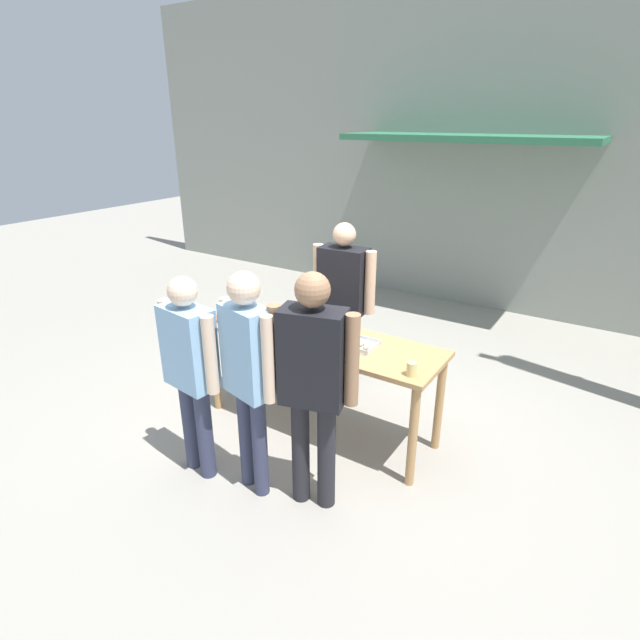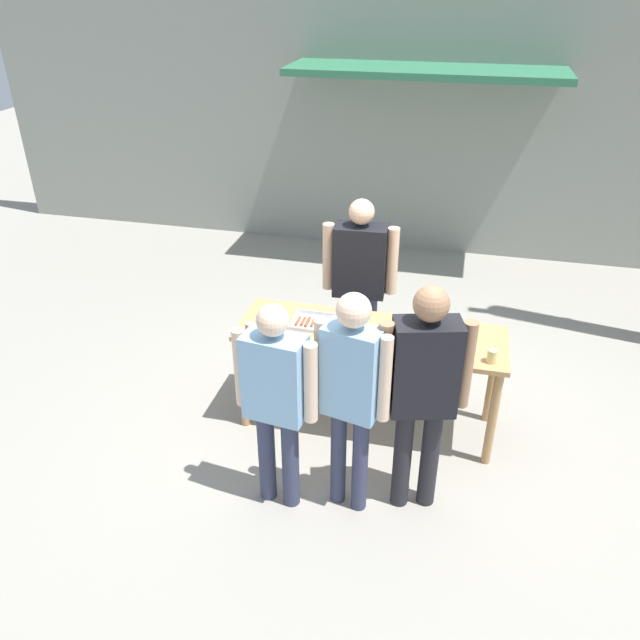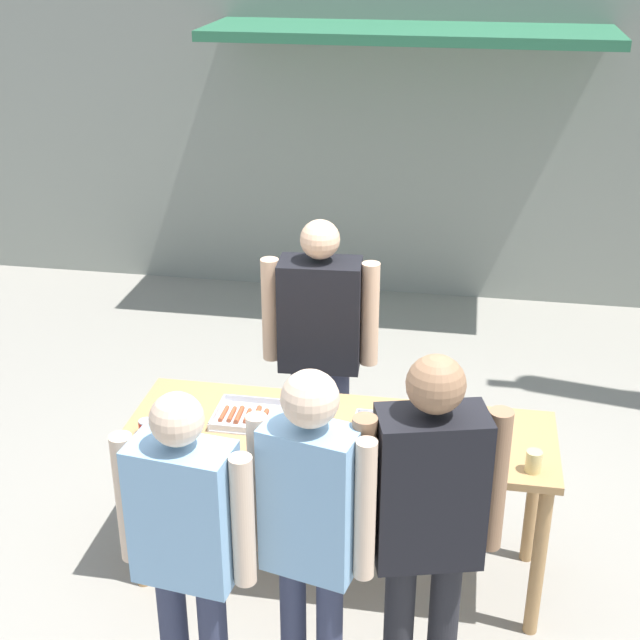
% 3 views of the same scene
% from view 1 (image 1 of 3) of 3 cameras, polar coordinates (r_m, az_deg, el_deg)
% --- Properties ---
extents(ground_plane, '(24.00, 24.00, 0.00)m').
position_cam_1_polar(ground_plane, '(4.72, 0.00, -11.98)').
color(ground_plane, gray).
extents(building_facade_back, '(12.00, 1.11, 4.50)m').
position_cam_1_polar(building_facade_back, '(7.57, 17.54, 18.27)').
color(building_facade_back, gray).
rests_on(building_facade_back, ground).
extents(serving_table, '(2.15, 0.68, 0.91)m').
position_cam_1_polar(serving_table, '(4.33, 0.00, -3.34)').
color(serving_table, tan).
rests_on(serving_table, ground).
extents(food_tray_sausages, '(0.45, 0.31, 0.04)m').
position_cam_1_polar(food_tray_sausages, '(4.50, -4.44, -0.49)').
color(food_tray_sausages, silver).
rests_on(food_tray_sausages, serving_table).
extents(food_tray_buns, '(0.45, 0.25, 0.06)m').
position_cam_1_polar(food_tray_buns, '(4.13, 3.46, -2.46)').
color(food_tray_buns, silver).
rests_on(food_tray_buns, serving_table).
extents(condiment_jar_mustard, '(0.08, 0.08, 0.08)m').
position_cam_1_polar(condiment_jar_mustard, '(4.65, -11.26, 0.23)').
color(condiment_jar_mustard, '#B22319').
rests_on(condiment_jar_mustard, serving_table).
extents(condiment_jar_ketchup, '(0.08, 0.08, 0.08)m').
position_cam_1_polar(condiment_jar_ketchup, '(4.59, -10.23, 0.02)').
color(condiment_jar_ketchup, gold).
rests_on(condiment_jar_ketchup, serving_table).
extents(beer_cup, '(0.07, 0.07, 0.11)m').
position_cam_1_polar(beer_cup, '(3.68, 10.42, -5.51)').
color(beer_cup, '#DBC67A').
rests_on(beer_cup, serving_table).
extents(person_server_behind_table, '(0.68, 0.29, 1.73)m').
position_cam_1_polar(person_server_behind_table, '(4.99, 2.67, 3.06)').
color(person_server_behind_table, '#333851').
rests_on(person_server_behind_table, ground).
extents(person_customer_holding_hotdog, '(0.59, 0.28, 1.63)m').
position_cam_1_polar(person_customer_holding_hotdog, '(3.82, -14.61, -4.71)').
color(person_customer_holding_hotdog, '#333851').
rests_on(person_customer_holding_hotdog, ground).
extents(person_customer_with_cup, '(0.61, 0.34, 1.77)m').
position_cam_1_polar(person_customer_with_cup, '(3.35, -0.81, -6.27)').
color(person_customer_with_cup, '#232328').
rests_on(person_customer_with_cup, ground).
extents(person_customer_waiting_in_line, '(0.53, 0.29, 1.73)m').
position_cam_1_polar(person_customer_waiting_in_line, '(3.52, -8.19, -5.20)').
color(person_customer_waiting_in_line, '#333851').
rests_on(person_customer_waiting_in_line, ground).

